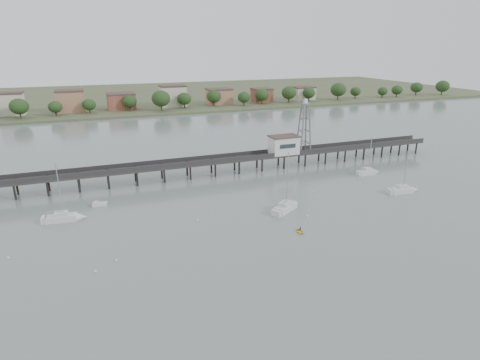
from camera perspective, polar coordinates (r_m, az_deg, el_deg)
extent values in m
plane|color=slate|center=(60.44, 10.53, -16.29)|extent=(500.00, 500.00, 0.00)
cube|color=#2D2823|center=(109.57, -5.58, 2.44)|extent=(150.00, 5.00, 0.50)
cube|color=#333335|center=(107.13, -5.25, 2.51)|extent=(150.00, 0.12, 1.10)
cube|color=#333335|center=(111.59, -5.92, 3.16)|extent=(150.00, 0.12, 1.10)
cylinder|color=black|center=(108.39, -5.28, 1.19)|extent=(0.50, 0.50, 4.40)
cylinder|color=black|center=(111.89, -5.81, 1.74)|extent=(0.50, 0.50, 4.40)
cylinder|color=black|center=(145.03, 23.77, 4.18)|extent=(0.50, 0.50, 4.40)
cylinder|color=black|center=(147.67, 22.76, 4.55)|extent=(0.50, 0.50, 4.40)
cube|color=silver|center=(117.58, 6.24, 4.94)|extent=(8.00, 5.00, 5.00)
cube|color=#4C3833|center=(116.98, 6.29, 6.20)|extent=(8.40, 5.40, 0.30)
cube|color=slate|center=(118.45, 9.30, 10.65)|extent=(1.80, 1.80, 0.30)
cube|color=silver|center=(118.35, 9.32, 11.01)|extent=(0.90, 0.90, 1.20)
cube|color=silver|center=(105.20, 21.98, -1.46)|extent=(5.86, 2.79, 1.65)
cone|color=silver|center=(107.29, 23.51, -1.28)|extent=(2.58, 2.44, 2.20)
cube|color=silver|center=(104.82, 22.06, -0.86)|extent=(2.69, 2.02, 0.75)
cylinder|color=#A5A8AA|center=(103.62, 22.56, 1.74)|extent=(0.18, 0.18, 10.60)
cylinder|color=#A5A8AA|center=(104.11, 21.68, -0.62)|extent=(3.29, 0.47, 0.12)
cube|color=silver|center=(87.81, 6.44, -4.08)|extent=(6.71, 5.48, 1.65)
cone|color=silver|center=(91.02, 7.73, -3.29)|extent=(3.57, 3.51, 2.48)
cube|color=silver|center=(87.37, 6.47, -3.37)|extent=(3.45, 3.18, 0.75)
cylinder|color=#A5A8AA|center=(85.78, 6.76, 0.20)|extent=(0.18, 0.18, 11.95)
cylinder|color=#A5A8AA|center=(86.31, 6.12, -3.25)|extent=(3.21, 2.08, 0.12)
cube|color=silver|center=(116.58, 17.62, 0.95)|extent=(4.96, 2.04, 1.65)
cone|color=silver|center=(118.40, 18.82, 1.09)|extent=(2.10, 1.96, 1.91)
cube|color=silver|center=(116.25, 17.68, 1.50)|extent=(2.22, 1.59, 0.75)
cylinder|color=#A5A8AA|center=(115.32, 18.02, 3.53)|extent=(0.18, 0.18, 9.20)
cylinder|color=#A5A8AA|center=(115.62, 17.38, 1.72)|extent=(2.86, 0.20, 0.12)
cube|color=silver|center=(90.11, -24.02, -5.07)|extent=(6.15, 2.90, 1.65)
cone|color=silver|center=(89.53, -21.68, -4.91)|extent=(2.70, 2.55, 2.31)
cube|color=silver|center=(89.67, -24.12, -4.39)|extent=(2.82, 2.11, 0.75)
cylinder|color=#A5A8AA|center=(87.82, -24.31, -1.22)|extent=(0.18, 0.18, 11.15)
cylinder|color=#A5A8AA|center=(89.65, -24.79, -4.11)|extent=(3.46, 0.47, 0.12)
cube|color=silver|center=(95.27, -19.32, -3.31)|extent=(3.30, 1.74, 0.87)
cube|color=silver|center=(95.18, -19.77, -3.05)|extent=(1.19, 1.19, 0.52)
imported|color=yellow|center=(78.66, 8.52, -7.39)|extent=(1.71, 0.52, 2.38)
imported|color=black|center=(78.66, 8.52, -7.39)|extent=(0.56, 1.04, 0.24)
ellipsoid|color=beige|center=(71.49, -17.20, -10.85)|extent=(0.56, 0.56, 0.39)
ellipsoid|color=beige|center=(79.53, -30.10, -9.55)|extent=(0.56, 0.56, 0.39)
ellipsoid|color=beige|center=(99.60, 10.44, -1.71)|extent=(0.56, 0.56, 0.39)
ellipsoid|color=beige|center=(85.77, 9.53, -5.09)|extent=(0.56, 0.56, 0.39)
ellipsoid|color=beige|center=(83.13, -6.05, -5.72)|extent=(0.56, 0.56, 0.39)
ellipsoid|color=beige|center=(111.06, 23.77, -0.88)|extent=(0.56, 0.56, 0.39)
ellipsoid|color=beige|center=(69.43, -19.91, -12.10)|extent=(0.56, 0.56, 0.39)
cube|color=#475133|center=(289.91, -15.54, 11.40)|extent=(500.00, 170.00, 1.40)
cube|color=brown|center=(229.15, -29.73, 9.16)|extent=(13.00, 10.50, 9.00)
cube|color=brown|center=(226.61, -22.93, 10.05)|extent=(13.00, 10.50, 9.00)
cube|color=brown|center=(227.12, -16.55, 10.76)|extent=(13.00, 10.50, 9.00)
cube|color=brown|center=(230.92, -9.50, 11.39)|extent=(13.00, 10.50, 9.00)
cube|color=brown|center=(237.67, -2.98, 11.82)|extent=(13.00, 10.50, 9.00)
cube|color=brown|center=(247.21, 3.12, 12.08)|extent=(13.00, 10.50, 9.00)
cube|color=brown|center=(259.70, 8.92, 12.21)|extent=(13.00, 10.50, 9.00)
ellipsoid|color=#1C3C18|center=(216.24, -13.59, 10.72)|extent=(8.00, 8.00, 6.80)
ellipsoid|color=#1C3C18|center=(260.12, 14.17, 11.96)|extent=(8.00, 8.00, 6.80)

